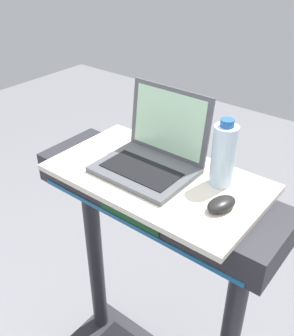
{
  "coord_description": "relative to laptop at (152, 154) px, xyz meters",
  "views": [
    {
      "loc": [
        0.65,
        -0.17,
        1.88
      ],
      "look_at": [
        0.0,
        0.65,
        1.23
      ],
      "focal_mm": 41.96,
      "sensor_mm": 36.0,
      "label": 1
    }
  ],
  "objects": [
    {
      "name": "desk_board",
      "position": [
        0.04,
        -0.03,
        -0.06
      ],
      "size": [
        0.72,
        0.41,
        0.02
      ],
      "primitive_type": "cube",
      "color": "beige",
      "rests_on": "treadmill_base"
    },
    {
      "name": "laptop",
      "position": [
        0.0,
        0.0,
        0.0
      ],
      "size": [
        0.31,
        0.27,
        0.25
      ],
      "rotation": [
        0.0,
        0.0,
        -0.07
      ],
      "color": "#515459",
      "rests_on": "desk_board"
    },
    {
      "name": "computer_mouse",
      "position": [
        0.3,
        -0.06,
        -0.03
      ],
      "size": [
        0.08,
        0.11,
        0.03
      ],
      "primitive_type": "ellipsoid",
      "rotation": [
        0.0,
        0.0,
        -0.25
      ],
      "color": "black",
      "rests_on": "desk_board"
    },
    {
      "name": "water_bottle",
      "position": [
        0.23,
        0.06,
        0.05
      ],
      "size": [
        0.08,
        0.08,
        0.22
      ],
      "color": "silver",
      "rests_on": "desk_board"
    }
  ]
}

